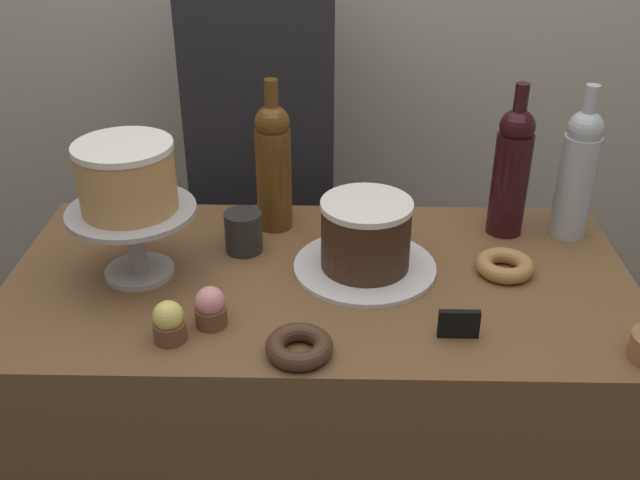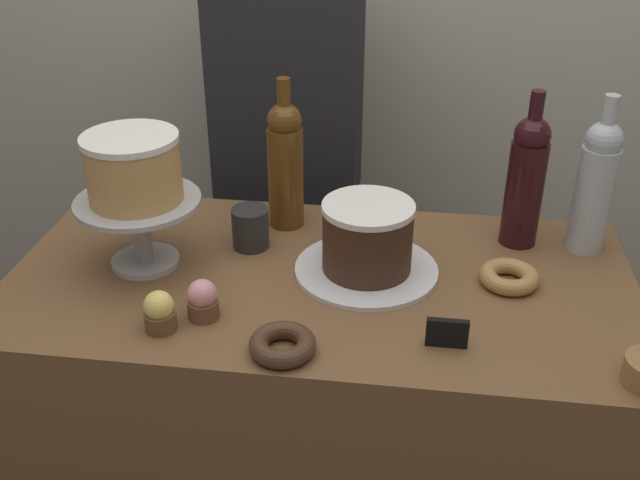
{
  "view_description": "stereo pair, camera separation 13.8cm",
  "coord_description": "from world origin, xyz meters",
  "px_view_note": "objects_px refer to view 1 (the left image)",
  "views": [
    {
      "loc": [
        0.03,
        -1.21,
        1.7
      ],
      "look_at": [
        0.0,
        0.0,
        1.02
      ],
      "focal_mm": 41.4,
      "sensor_mm": 36.0,
      "label": 1
    },
    {
      "loc": [
        0.16,
        -1.2,
        1.7
      ],
      "look_at": [
        0.0,
        0.0,
        1.02
      ],
      "focal_mm": 41.4,
      "sensor_mm": 36.0,
      "label": 2
    }
  ],
  "objects_px": {
    "cupcake_strawberry": "(211,308)",
    "coffee_cup_ceramic": "(244,232)",
    "cake_stand_pedestal": "(134,230)",
    "wine_bottle_amber": "(273,164)",
    "barista_figure": "(266,197)",
    "donut_chocolate": "(299,346)",
    "price_sign_chalkboard": "(459,324)",
    "wine_bottle_clear": "(578,171)",
    "wine_bottle_dark_red": "(511,169)",
    "chocolate_round_cake": "(366,234)",
    "cupcake_lemon": "(169,322)",
    "white_layer_cake": "(127,177)",
    "donut_maple": "(505,265)"
  },
  "relations": [
    {
      "from": "chocolate_round_cake",
      "to": "wine_bottle_amber",
      "type": "xyz_separation_m",
      "value": [
        -0.19,
        0.18,
        0.07
      ]
    },
    {
      "from": "cake_stand_pedestal",
      "to": "wine_bottle_dark_red",
      "type": "bearing_deg",
      "value": 14.49
    },
    {
      "from": "price_sign_chalkboard",
      "to": "barista_figure",
      "type": "distance_m",
      "value": 0.85
    },
    {
      "from": "donut_maple",
      "to": "barista_figure",
      "type": "distance_m",
      "value": 0.75
    },
    {
      "from": "wine_bottle_dark_red",
      "to": "chocolate_round_cake",
      "type": "bearing_deg",
      "value": -151.58
    },
    {
      "from": "barista_figure",
      "to": "wine_bottle_clear",
      "type": "bearing_deg",
      "value": -28.49
    },
    {
      "from": "barista_figure",
      "to": "donut_chocolate",
      "type": "bearing_deg",
      "value": -80.84
    },
    {
      "from": "white_layer_cake",
      "to": "wine_bottle_amber",
      "type": "height_order",
      "value": "wine_bottle_amber"
    },
    {
      "from": "chocolate_round_cake",
      "to": "wine_bottle_dark_red",
      "type": "bearing_deg",
      "value": 28.42
    },
    {
      "from": "wine_bottle_dark_red",
      "to": "cupcake_strawberry",
      "type": "xyz_separation_m",
      "value": [
        -0.58,
        -0.35,
        -0.11
      ]
    },
    {
      "from": "chocolate_round_cake",
      "to": "wine_bottle_dark_red",
      "type": "xyz_separation_m",
      "value": [
        0.3,
        0.16,
        0.07
      ]
    },
    {
      "from": "wine_bottle_clear",
      "to": "barista_figure",
      "type": "height_order",
      "value": "barista_figure"
    },
    {
      "from": "cupcake_strawberry",
      "to": "price_sign_chalkboard",
      "type": "height_order",
      "value": "cupcake_strawberry"
    },
    {
      "from": "cake_stand_pedestal",
      "to": "cupcake_strawberry",
      "type": "height_order",
      "value": "cake_stand_pedestal"
    },
    {
      "from": "wine_bottle_clear",
      "to": "price_sign_chalkboard",
      "type": "bearing_deg",
      "value": -127.32
    },
    {
      "from": "cupcake_lemon",
      "to": "donut_maple",
      "type": "height_order",
      "value": "cupcake_lemon"
    },
    {
      "from": "wine_bottle_dark_red",
      "to": "wine_bottle_amber",
      "type": "xyz_separation_m",
      "value": [
        -0.49,
        0.01,
        0.0
      ]
    },
    {
      "from": "chocolate_round_cake",
      "to": "donut_maple",
      "type": "height_order",
      "value": "chocolate_round_cake"
    },
    {
      "from": "wine_bottle_clear",
      "to": "coffee_cup_ceramic",
      "type": "relative_size",
      "value": 3.83
    },
    {
      "from": "donut_chocolate",
      "to": "price_sign_chalkboard",
      "type": "distance_m",
      "value": 0.27
    },
    {
      "from": "cupcake_strawberry",
      "to": "donut_chocolate",
      "type": "relative_size",
      "value": 0.66
    },
    {
      "from": "cupcake_lemon",
      "to": "wine_bottle_amber",
      "type": "bearing_deg",
      "value": 70.47
    },
    {
      "from": "donut_chocolate",
      "to": "price_sign_chalkboard",
      "type": "relative_size",
      "value": 1.6
    },
    {
      "from": "cake_stand_pedestal",
      "to": "chocolate_round_cake",
      "type": "distance_m",
      "value": 0.44
    },
    {
      "from": "price_sign_chalkboard",
      "to": "barista_figure",
      "type": "xyz_separation_m",
      "value": [
        -0.4,
        0.74,
        -0.13
      ]
    },
    {
      "from": "chocolate_round_cake",
      "to": "price_sign_chalkboard",
      "type": "distance_m",
      "value": 0.27
    },
    {
      "from": "price_sign_chalkboard",
      "to": "chocolate_round_cake",
      "type": "bearing_deg",
      "value": 124.91
    },
    {
      "from": "barista_figure",
      "to": "cupcake_strawberry",
      "type": "bearing_deg",
      "value": -92.25
    },
    {
      "from": "wine_bottle_amber",
      "to": "cupcake_strawberry",
      "type": "xyz_separation_m",
      "value": [
        -0.08,
        -0.37,
        -0.11
      ]
    },
    {
      "from": "cupcake_lemon",
      "to": "coffee_cup_ceramic",
      "type": "height_order",
      "value": "coffee_cup_ceramic"
    },
    {
      "from": "cupcake_strawberry",
      "to": "barista_figure",
      "type": "bearing_deg",
      "value": 87.75
    },
    {
      "from": "wine_bottle_amber",
      "to": "cupcake_lemon",
      "type": "distance_m",
      "value": 0.45
    },
    {
      "from": "wine_bottle_clear",
      "to": "donut_maple",
      "type": "height_order",
      "value": "wine_bottle_clear"
    },
    {
      "from": "cake_stand_pedestal",
      "to": "coffee_cup_ceramic",
      "type": "height_order",
      "value": "cake_stand_pedestal"
    },
    {
      "from": "wine_bottle_amber",
      "to": "barista_figure",
      "type": "xyz_separation_m",
      "value": [
        -0.06,
        0.35,
        -0.24
      ]
    },
    {
      "from": "wine_bottle_clear",
      "to": "barista_figure",
      "type": "xyz_separation_m",
      "value": [
        -0.68,
        0.37,
        -0.24
      ]
    },
    {
      "from": "white_layer_cake",
      "to": "donut_chocolate",
      "type": "bearing_deg",
      "value": -37.2
    },
    {
      "from": "wine_bottle_clear",
      "to": "cupcake_lemon",
      "type": "bearing_deg",
      "value": -153.1
    },
    {
      "from": "price_sign_chalkboard",
      "to": "barista_figure",
      "type": "relative_size",
      "value": 0.04
    },
    {
      "from": "cupcake_strawberry",
      "to": "coffee_cup_ceramic",
      "type": "height_order",
      "value": "coffee_cup_ceramic"
    },
    {
      "from": "cupcake_lemon",
      "to": "donut_maple",
      "type": "distance_m",
      "value": 0.65
    },
    {
      "from": "wine_bottle_dark_red",
      "to": "barista_figure",
      "type": "height_order",
      "value": "barista_figure"
    },
    {
      "from": "coffee_cup_ceramic",
      "to": "barista_figure",
      "type": "bearing_deg",
      "value": 89.99
    },
    {
      "from": "cupcake_strawberry",
      "to": "donut_maple",
      "type": "distance_m",
      "value": 0.57
    },
    {
      "from": "wine_bottle_amber",
      "to": "wine_bottle_clear",
      "type": "bearing_deg",
      "value": -2.02
    },
    {
      "from": "cake_stand_pedestal",
      "to": "cupcake_strawberry",
      "type": "relative_size",
      "value": 3.24
    },
    {
      "from": "cake_stand_pedestal",
      "to": "wine_bottle_amber",
      "type": "height_order",
      "value": "wine_bottle_amber"
    },
    {
      "from": "wine_bottle_dark_red",
      "to": "cupcake_lemon",
      "type": "distance_m",
      "value": 0.76
    },
    {
      "from": "wine_bottle_dark_red",
      "to": "cupcake_lemon",
      "type": "xyz_separation_m",
      "value": [
        -0.64,
        -0.4,
        -0.11
      ]
    },
    {
      "from": "cupcake_strawberry",
      "to": "wine_bottle_dark_red",
      "type": "bearing_deg",
      "value": 31.6
    }
  ]
}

